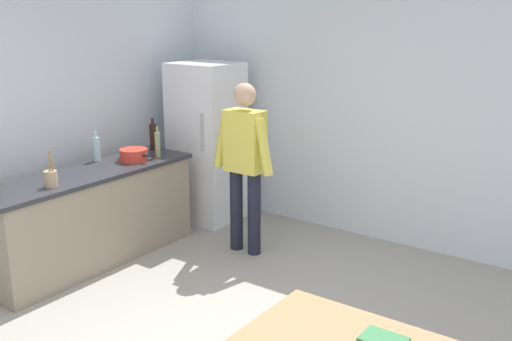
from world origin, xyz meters
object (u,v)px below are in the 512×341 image
object	(u,v)px
cooking_pot	(134,155)
bottle_wine_dark	(153,136)
utensil_jar	(51,178)
bottle_vinegar_tall	(158,144)
person	(245,157)
refrigerator	(207,143)
bottle_water_clear	(97,149)

from	to	relation	value
cooking_pot	bottle_wine_dark	distance (m)	0.51
utensil_jar	bottle_vinegar_tall	distance (m)	1.28
utensil_jar	person	bearing A→B (deg)	59.28
refrigerator	person	distance (m)	1.10
person	refrigerator	bearing A→B (deg)	149.77
refrigerator	utensil_jar	size ratio (longest dim) A/B	5.62
refrigerator	bottle_wine_dark	world-z (taller)	refrigerator
person	utensil_jar	xyz separation A→B (m)	(-0.92, -1.54, 0.00)
bottle_vinegar_tall	refrigerator	bearing A→B (deg)	92.66
utensil_jar	cooking_pot	bearing A→B (deg)	95.09
bottle_water_clear	bottle_vinegar_tall	distance (m)	0.60
bottle_water_clear	bottle_wine_dark	size ratio (longest dim) A/B	0.88
refrigerator	bottle_water_clear	distance (m)	1.33
utensil_jar	bottle_water_clear	size ratio (longest dim) A/B	1.07
bottle_vinegar_tall	cooking_pot	bearing A→B (deg)	-111.71
bottle_vinegar_tall	utensil_jar	bearing A→B (deg)	-90.23
cooking_pot	bottle_vinegar_tall	world-z (taller)	bottle_vinegar_tall
person	bottle_wine_dark	distance (m)	1.20
refrigerator	person	world-z (taller)	refrigerator
cooking_pot	bottle_vinegar_tall	xyz separation A→B (m)	(0.10, 0.24, 0.08)
bottle_water_clear	bottle_wine_dark	world-z (taller)	bottle_wine_dark
person	cooking_pot	bearing A→B (deg)	-153.27
cooking_pot	bottle_wine_dark	xyz separation A→B (m)	(-0.19, 0.46, 0.09)
bottle_water_clear	bottle_vinegar_tall	size ratio (longest dim) A/B	0.94
bottle_water_clear	bottle_wine_dark	distance (m)	0.69
refrigerator	cooking_pot	world-z (taller)	refrigerator
person	bottle_wine_dark	world-z (taller)	person
refrigerator	utensil_jar	bearing A→B (deg)	-89.10
refrigerator	bottle_water_clear	world-z (taller)	refrigerator
cooking_pot	bottle_wine_dark	bearing A→B (deg)	112.02
cooking_pot	utensil_jar	world-z (taller)	utensil_jar
utensil_jar	bottle_water_clear	distance (m)	0.90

